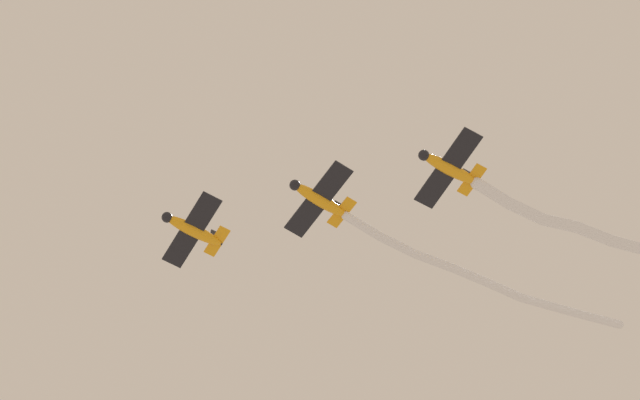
% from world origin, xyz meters
% --- Properties ---
extents(airplane_lead, '(6.45, 5.83, 1.78)m').
position_xyz_m(airplane_lead, '(4.41, -0.86, 72.15)').
color(airplane_lead, orange).
extents(airplane_left_wing, '(6.64, 5.72, 1.78)m').
position_xyz_m(airplane_left_wing, '(-5.69, -1.63, 72.40)').
color(airplane_left_wing, orange).
extents(smoke_trail_left_wing, '(18.74, 18.79, 1.93)m').
position_xyz_m(smoke_trail_left_wing, '(-15.85, -13.12, 72.73)').
color(smoke_trail_left_wing, white).
extents(airplane_right_wing, '(6.39, 5.89, 1.78)m').
position_xyz_m(airplane_right_wing, '(-15.77, -2.41, 72.65)').
color(airplane_right_wing, orange).
extents(smoke_trail_right_wing, '(14.92, 13.99, 3.05)m').
position_xyz_m(smoke_trail_right_wing, '(-24.05, -11.29, 73.51)').
color(smoke_trail_right_wing, white).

